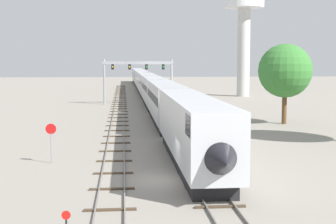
% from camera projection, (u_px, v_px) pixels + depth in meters
% --- Properties ---
extents(ground_plane, '(400.00, 400.00, 0.00)m').
position_uv_depth(ground_plane, '(169.00, 180.00, 30.57)').
color(ground_plane, gray).
extents(track_main, '(2.60, 200.00, 0.16)m').
position_uv_depth(track_main, '(150.00, 101.00, 90.18)').
color(track_main, slate).
rests_on(track_main, ground).
extents(track_near, '(2.60, 160.00, 0.16)m').
position_uv_depth(track_near, '(118.00, 113.00, 69.87)').
color(track_near, slate).
rests_on(track_near, ground).
extents(passenger_train, '(3.04, 157.58, 4.80)m').
position_uv_depth(passenger_train, '(146.00, 84.00, 102.45)').
color(passenger_train, silver).
rests_on(passenger_train, ground).
extents(signal_gantry, '(12.10, 0.49, 7.66)m').
position_uv_depth(signal_gantry, '(138.00, 71.00, 84.14)').
color(signal_gantry, '#999BA0').
rests_on(signal_gantry, ground).
extents(water_tower, '(8.25, 8.25, 24.68)m').
position_uv_depth(water_tower, '(244.00, 6.00, 101.63)').
color(water_tower, beige).
rests_on(water_tower, ground).
extents(stop_sign, '(0.76, 0.08, 2.88)m').
position_uv_depth(stop_sign, '(51.00, 138.00, 35.43)').
color(stop_sign, gray).
rests_on(stop_sign, ground).
extents(trackside_tree_mid, '(6.26, 6.26, 9.35)m').
position_uv_depth(trackside_tree_mid, '(285.00, 71.00, 57.37)').
color(trackside_tree_mid, brown).
rests_on(trackside_tree_mid, ground).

